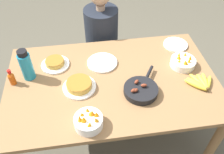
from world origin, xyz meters
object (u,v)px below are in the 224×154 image
Objects in this scene: empty_plate_far_left at (102,63)px; person_figure at (102,49)px; water_bottle at (26,65)px; frittata_plate_center at (79,85)px; fruit_bowl_mango at (89,121)px; fruit_bowl_citrus at (183,62)px; banana_bunch at (201,83)px; skillet at (141,90)px; empty_plate_near_front at (175,45)px; frittata_plate_side at (55,63)px; hot_sauce_bottle at (12,78)px.

person_figure is (0.05, 0.52, -0.27)m from empty_plate_far_left.
frittata_plate_center is at bearing -24.61° from water_bottle.
fruit_bowl_mango is 0.72× the size of water_bottle.
empty_plate_far_left is 0.58m from person_figure.
fruit_bowl_mango is 0.91m from fruit_bowl_citrus.
fruit_bowl_citrus is 1.21m from water_bottle.
banana_bunch is 0.98× the size of frittata_plate_center.
skillet is 0.86m from water_bottle.
empty_plate_near_front is 1.27m from water_bottle.
skillet is at bearing -56.12° from empty_plate_far_left.
water_bottle reaches higher than empty_plate_near_front.
water_bottle is at bearing 167.85° from banana_bunch.
person_figure reaches higher than empty_plate_far_left.
fruit_bowl_citrus is (-0.04, -0.27, 0.03)m from empty_plate_near_front.
water_bottle reaches higher than fruit_bowl_mango.
frittata_plate_center is at bearing -128.85° from empty_plate_far_left.
banana_bunch is at bearing -87.39° from empty_plate_near_front.
water_bottle is at bearing -169.95° from empty_plate_near_front.
frittata_plate_center is 0.96× the size of water_bottle.
water_bottle reaches higher than fruit_bowl_citrus.
frittata_plate_side is 0.92× the size of empty_plate_far_left.
frittata_plate_center is 1.83× the size of hot_sauce_bottle.
frittata_plate_side is 1.14× the size of fruit_bowl_citrus.
frittata_plate_center is 1.24× the size of fruit_bowl_citrus.
frittata_plate_center is 0.42m from water_bottle.
frittata_plate_center is at bearing -56.85° from frittata_plate_side.
frittata_plate_side is 0.65m from fruit_bowl_mango.
fruit_bowl_citrus is (0.64, -0.12, 0.03)m from empty_plate_far_left.
banana_bunch is 0.21× the size of person_figure.
water_bottle is at bearing 23.70° from hot_sauce_bottle.
empty_plate_far_left is 0.96× the size of water_bottle.
fruit_bowl_mango is at bearing -100.65° from person_figure.
fruit_bowl_citrus is at bearing -10.61° from empty_plate_far_left.
frittata_plate_side is 0.19× the size of person_figure.
empty_plate_near_front is at bearing 41.16° from fruit_bowl_mango.
water_bottle is 0.94m from person_figure.
frittata_plate_side is (-0.18, 0.28, -0.00)m from frittata_plate_center.
fruit_bowl_mango is at bearing -82.52° from frittata_plate_center.
person_figure is at bearing 126.68° from banana_bunch.
banana_bunch is 1.40m from hot_sauce_bottle.
banana_bunch is 0.88m from fruit_bowl_mango.
fruit_bowl_mango is (-0.15, -0.58, 0.04)m from empty_plate_far_left.
hot_sauce_bottle is at bearing 139.56° from fruit_bowl_mango.
water_bottle is (-0.37, 0.17, 0.09)m from frittata_plate_center.
skillet is at bearing -14.10° from frittata_plate_center.
empty_plate_far_left is (-0.24, 0.35, -0.02)m from skillet.
person_figure reaches higher than empty_plate_near_front.
fruit_bowl_mango is at bearing -138.84° from empty_plate_near_front.
skillet is 2.64× the size of hot_sauce_bottle.
water_bottle is (-1.21, 0.04, 0.09)m from fruit_bowl_citrus.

